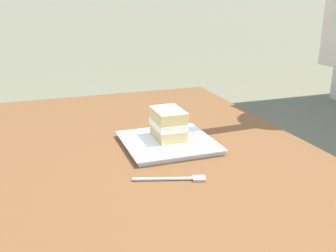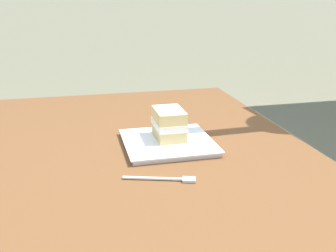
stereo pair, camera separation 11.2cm
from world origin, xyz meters
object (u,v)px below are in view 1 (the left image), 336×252
Objects in this scene: dessert_plate at (168,143)px; dessert_fork at (174,179)px; cake_slice at (168,124)px; patio_table at (133,206)px.

dessert_plate reaches higher than dessert_fork.
dessert_plate is 0.05m from cake_slice.
cake_slice reaches higher than patio_table.
cake_slice is (0.02, -0.01, 0.05)m from dessert_plate.
patio_table is 0.25m from dessert_plate.
cake_slice is at bearing -22.64° from dessert_plate.
dessert_plate is at bearing -40.90° from patio_table.
dessert_fork reaches higher than patio_table.
dessert_plate is 1.50× the size of dessert_fork.
patio_table is at bearing 67.03° from dessert_fork.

